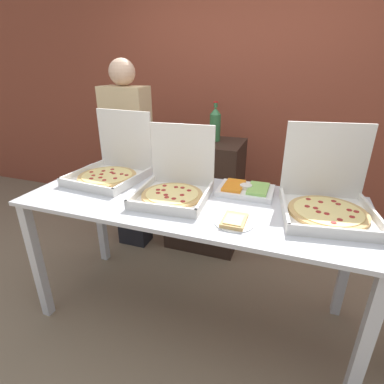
% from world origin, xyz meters
% --- Properties ---
extents(ground_plane, '(16.00, 16.00, 0.00)m').
position_xyz_m(ground_plane, '(0.00, 0.00, 0.00)').
color(ground_plane, '#847056').
extents(brick_wall_behind, '(10.00, 0.06, 2.80)m').
position_xyz_m(brick_wall_behind, '(0.00, 1.70, 1.40)').
color(brick_wall_behind, brown).
rests_on(brick_wall_behind, ground_plane).
extents(buffet_table, '(2.06, 0.81, 0.91)m').
position_xyz_m(buffet_table, '(0.00, 0.00, 0.79)').
color(buffet_table, silver).
rests_on(buffet_table, ground_plane).
extents(pizza_box_near_right, '(0.54, 0.55, 0.47)m').
position_xyz_m(pizza_box_near_right, '(0.76, 0.09, 0.99)').
color(pizza_box_near_right, silver).
rests_on(pizza_box_near_right, buffet_table).
extents(pizza_box_near_left, '(0.45, 0.47, 0.42)m').
position_xyz_m(pizza_box_near_left, '(-0.12, 0.01, 0.98)').
color(pizza_box_near_left, silver).
rests_on(pizza_box_near_left, buffet_table).
extents(pizza_box_far_left, '(0.50, 0.51, 0.46)m').
position_xyz_m(pizza_box_far_left, '(-0.67, 0.17, 0.99)').
color(pizza_box_far_left, silver).
rests_on(pizza_box_far_left, buffet_table).
extents(paper_plate_front_left, '(0.21, 0.21, 0.03)m').
position_xyz_m(paper_plate_front_left, '(0.31, -0.21, 0.92)').
color(paper_plate_front_left, white).
rests_on(paper_plate_front_left, buffet_table).
extents(veggie_tray, '(0.35, 0.26, 0.05)m').
position_xyz_m(veggie_tray, '(0.29, 0.22, 0.93)').
color(veggie_tray, white).
rests_on(veggie_tray, buffet_table).
extents(sideboard_podium, '(0.67, 0.48, 1.04)m').
position_xyz_m(sideboard_podium, '(-0.21, 0.94, 0.52)').
color(sideboard_podium, black).
rests_on(sideboard_podium, ground_plane).
extents(soda_bottle, '(0.10, 0.10, 0.34)m').
position_xyz_m(soda_bottle, '(-0.14, 0.99, 1.19)').
color(soda_bottle, '#2D6638').
rests_on(soda_bottle, sideboard_podium).
extents(soda_can_silver, '(0.07, 0.07, 0.12)m').
position_xyz_m(soda_can_silver, '(-0.47, 1.02, 1.10)').
color(soda_can_silver, silver).
rests_on(soda_can_silver, sideboard_podium).
extents(person_guest_cap, '(0.40, 0.22, 1.72)m').
position_xyz_m(person_guest_cap, '(-0.86, 0.72, 0.90)').
color(person_guest_cap, black).
rests_on(person_guest_cap, ground_plane).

